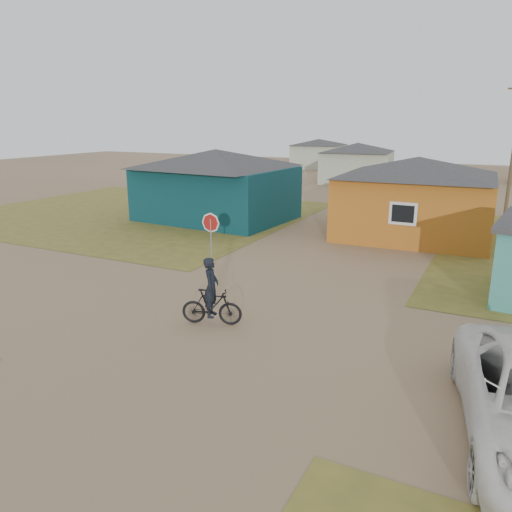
{
  "coord_description": "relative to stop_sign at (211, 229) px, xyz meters",
  "views": [
    {
      "loc": [
        6.4,
        -11.02,
        5.61
      ],
      "look_at": [
        -0.66,
        3.0,
        1.3
      ],
      "focal_mm": 35.0,
      "sensor_mm": 36.0,
      "label": 1
    }
  ],
  "objects": [
    {
      "name": "house_pale_north",
      "position": [
        -10.77,
        41.62,
        0.05
      ],
      "size": [
        6.28,
        5.81,
        3.4
      ],
      "color": "#AAB49A",
      "rests_on": "ground"
    },
    {
      "name": "cyclist",
      "position": [
        2.61,
        -4.22,
        -0.99
      ],
      "size": [
        1.79,
        1.01,
        1.95
      ],
      "color": "black",
      "rests_on": "ground"
    },
    {
      "name": "house_yellow",
      "position": [
        5.73,
        9.61,
        0.3
      ],
      "size": [
        7.72,
        6.76,
        3.9
      ],
      "color": "#B6651C",
      "rests_on": "ground"
    },
    {
      "name": "house_pale_west",
      "position": [
        -2.77,
        29.62,
        0.16
      ],
      "size": [
        7.04,
        6.15,
        3.6
      ],
      "color": "#AAB49A",
      "rests_on": "ground"
    },
    {
      "name": "house_teal",
      "position": [
        -5.27,
        9.12,
        0.35
      ],
      "size": [
        8.93,
        7.08,
        4.0
      ],
      "color": "#092D34",
      "rests_on": "ground"
    },
    {
      "name": "ground",
      "position": [
        3.23,
        -4.38,
        -1.7
      ],
      "size": [
        120.0,
        120.0,
        0.0
      ],
      "primitive_type": "plane",
      "color": "#947655"
    },
    {
      "name": "stop_sign",
      "position": [
        0.0,
        0.0,
        0.0
      ],
      "size": [
        0.71,
        0.33,
        2.3
      ],
      "color": "gray",
      "rests_on": "ground"
    },
    {
      "name": "grass_nw",
      "position": [
        -10.77,
        8.62,
        -1.69
      ],
      "size": [
        20.0,
        18.0,
        0.0
      ],
      "primitive_type": "cube",
      "color": "olive",
      "rests_on": "ground"
    }
  ]
}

